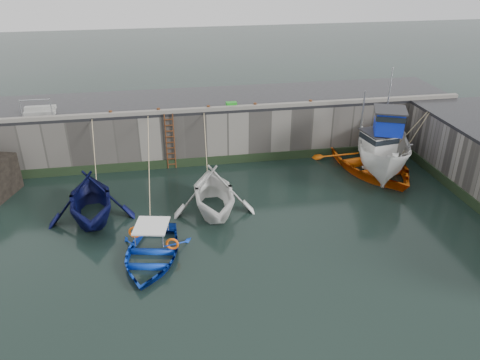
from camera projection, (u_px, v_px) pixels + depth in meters
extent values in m
plane|color=black|center=(236.00, 273.00, 17.96)|extent=(120.00, 120.00, 0.00)
cube|color=slate|center=(202.00, 125.00, 28.26)|extent=(30.00, 5.00, 3.00)
cube|color=black|center=(201.00, 100.00, 27.55)|extent=(30.00, 5.00, 0.16)
cube|color=slate|center=(205.00, 109.00, 25.40)|extent=(30.00, 0.30, 0.20)
cube|color=black|center=(207.00, 161.00, 26.60)|extent=(30.00, 0.08, 0.50)
cube|color=black|center=(479.00, 208.00, 21.90)|extent=(0.08, 15.00, 0.50)
cylinder|color=#3F1E0F|center=(166.00, 142.00, 25.61)|extent=(0.07, 0.07, 3.20)
cylinder|color=#3F1E0F|center=(174.00, 141.00, 25.68)|extent=(0.07, 0.07, 3.20)
cube|color=#3F1E0F|center=(172.00, 164.00, 26.23)|extent=(0.44, 0.06, 0.05)
cube|color=#3F1E0F|center=(171.00, 159.00, 26.08)|extent=(0.44, 0.06, 0.05)
cube|color=#3F1E0F|center=(171.00, 153.00, 25.94)|extent=(0.44, 0.06, 0.05)
cube|color=#3F1E0F|center=(171.00, 148.00, 25.79)|extent=(0.44, 0.06, 0.05)
cube|color=#3F1E0F|center=(170.00, 142.00, 25.64)|extent=(0.44, 0.06, 0.05)
cube|color=#3F1E0F|center=(170.00, 137.00, 25.49)|extent=(0.44, 0.06, 0.05)
cube|color=#3F1E0F|center=(169.00, 131.00, 25.34)|extent=(0.44, 0.06, 0.05)
cube|color=#3F1E0F|center=(169.00, 125.00, 25.19)|extent=(0.44, 0.06, 0.05)
cube|color=#3F1E0F|center=(169.00, 119.00, 25.04)|extent=(0.44, 0.06, 0.05)
imported|color=#090C39|center=(93.00, 217.00, 21.63)|extent=(4.68, 5.25, 2.53)
imported|color=#0B34B2|center=(151.00, 258.00, 18.83)|extent=(4.01, 5.00, 0.92)
imported|color=silver|center=(214.00, 210.00, 22.21)|extent=(4.15, 4.80, 2.51)
imported|color=silver|center=(383.00, 152.00, 25.72)|extent=(5.23, 7.72, 2.79)
cube|color=#0B22B3|center=(389.00, 122.00, 24.29)|extent=(1.86, 1.91, 1.20)
cube|color=black|center=(390.00, 115.00, 24.13)|extent=(1.94, 1.99, 0.28)
cube|color=#262628|center=(391.00, 110.00, 24.00)|extent=(2.12, 2.18, 0.08)
cylinder|color=#A5A8AD|center=(389.00, 95.00, 25.46)|extent=(0.08, 0.08, 3.00)
imported|color=orange|center=(369.00, 162.00, 26.22)|extent=(6.07, 7.76, 1.46)
cube|color=silver|center=(378.00, 144.00, 25.11)|extent=(1.62, 1.70, 1.20)
cube|color=black|center=(379.00, 137.00, 24.95)|extent=(1.68, 1.77, 0.28)
cube|color=#262628|center=(380.00, 132.00, 24.82)|extent=(1.84, 1.93, 0.08)
cylinder|color=#A5A8AD|center=(362.00, 117.00, 26.23)|extent=(0.08, 0.08, 3.00)
cube|color=#198B1A|center=(231.00, 105.00, 25.89)|extent=(0.59, 0.36, 0.32)
cylinder|color=#A5A8AD|center=(21.00, 109.00, 24.15)|extent=(0.05, 0.05, 1.00)
cylinder|color=#A5A8AD|center=(51.00, 108.00, 24.38)|extent=(0.05, 0.05, 1.00)
cylinder|color=#A5A8AD|center=(34.00, 100.00, 24.05)|extent=(1.50, 0.05, 0.05)
cube|color=gray|center=(40.00, 113.00, 24.89)|extent=(1.60, 0.35, 0.18)
cube|color=gray|center=(40.00, 108.00, 25.11)|extent=(1.60, 0.35, 0.18)
cylinder|color=#3F1E0F|center=(111.00, 113.00, 24.70)|extent=(0.18, 0.18, 0.28)
cylinder|color=#3F1E0F|center=(158.00, 111.00, 25.09)|extent=(0.18, 0.18, 0.28)
cylinder|color=#3F1E0F|center=(208.00, 108.00, 25.51)|extent=(0.18, 0.18, 0.28)
cylinder|color=#3F1E0F|center=(255.00, 105.00, 25.91)|extent=(0.18, 0.18, 0.28)
cylinder|color=#3F1E0F|center=(310.00, 102.00, 26.40)|extent=(0.18, 0.18, 0.28)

